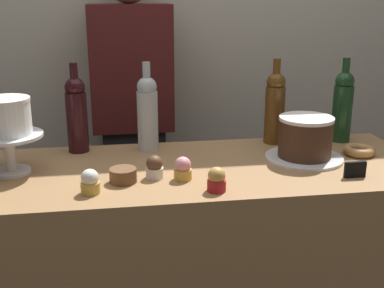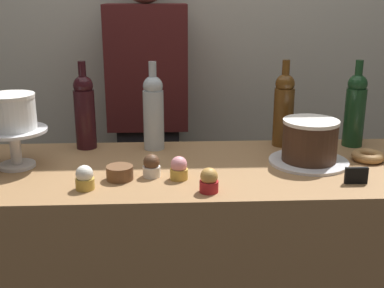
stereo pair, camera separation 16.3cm
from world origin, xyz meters
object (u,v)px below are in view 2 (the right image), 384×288
Objects in this scene: cake_stand_pedestal at (15,141)px; cupcake_chocolate at (152,166)px; wine_bottle_clear at (153,111)px; wine_bottle_amber at (284,108)px; donut_maple at (368,156)px; cupcake_caramel at (209,181)px; cookie_stack at (120,173)px; chocolate_round_cake at (310,140)px; cupcake_vanilla at (85,178)px; cupcake_strawberry at (179,169)px; white_layer_cake at (11,112)px; wine_bottle_dark_red at (85,110)px; price_sign_chalkboard at (356,176)px; wine_bottle_green at (355,109)px; barista_figure at (149,128)px.

cake_stand_pedestal reaches higher than cupcake_chocolate.
wine_bottle_amber is (0.49, 0.02, 0.00)m from wine_bottle_clear.
donut_maple is (0.26, -0.20, -0.13)m from wine_bottle_amber.
cupcake_caramel is 0.88× the size of cookie_stack.
wine_bottle_amber is at bearing 2.35° from wine_bottle_clear.
cupcake_caramel is at bearing -146.48° from chocolate_round_cake.
cupcake_strawberry is at bearing 13.85° from cupcake_vanilla.
cupcake_strawberry is at bearing -1.81° from cookie_stack.
cupcake_caramel is (0.62, -0.25, -0.16)m from white_layer_cake.
wine_bottle_dark_red is at bearing 133.12° from cupcake_caramel.
cake_stand_pedestal is 3.11× the size of price_sign_chalkboard.
cupcake_caramel is 0.37m from cupcake_vanilla.
wine_bottle_green is 0.75m from cupcake_strawberry.
chocolate_round_cake is 0.58× the size of wine_bottle_amber.
wine_bottle_green is 4.38× the size of cupcake_chocolate.
chocolate_round_cake is 0.58× the size of wine_bottle_dark_red.
wine_bottle_amber is 4.65× the size of price_sign_chalkboard.
cupcake_vanilla is at bearing -38.85° from white_layer_cake.
cookie_stack is 0.78m from barista_figure.
barista_figure is at bearing 131.16° from chocolate_round_cake.
white_layer_cake is 2.24× the size of price_sign_chalkboard.
white_layer_cake is 2.11× the size of cupcake_vanilla.
donut_maple is at bearing -92.93° from wine_bottle_green.
cookie_stack is at bearing 178.19° from cupcake_strawberry.
cupcake_vanilla is (0.26, -0.21, -0.16)m from white_layer_cake.
cupcake_vanilla and cupcake_chocolate have the same top height.
donut_maple is 1.60× the size of price_sign_chalkboard.
cupcake_strawberry is (0.28, 0.07, 0.00)m from cupcake_vanilla.
cake_stand_pedestal is 0.38m from cookie_stack.
cupcake_vanilla is at bearing -179.68° from price_sign_chalkboard.
wine_bottle_green is 0.94m from barista_figure.
wine_bottle_amber is at bearing 54.84° from cupcake_caramel.
donut_maple is 0.24m from price_sign_chalkboard.
cupcake_strawberry is 0.19m from cookie_stack.
cake_stand_pedestal reaches higher than cupcake_caramel.
wine_bottle_dark_red is at bearing 174.88° from wine_bottle_clear.
wine_bottle_dark_red is 2.91× the size of donut_maple.
chocolate_round_cake is 0.57m from wine_bottle_clear.
wine_bottle_dark_red and wine_bottle_amber have the same top height.
cookie_stack is (-0.10, -0.02, -0.01)m from cupcake_chocolate.
wine_bottle_clear is 2.91× the size of donut_maple.
wine_bottle_dark_red is 0.42m from cupcake_chocolate.
wine_bottle_amber is at bearing 142.62° from donut_maple.
price_sign_chalkboard is at bearing 5.48° from cupcake_caramel.
price_sign_chalkboard is (1.08, -0.20, -0.16)m from white_layer_cake.
price_sign_chalkboard is (0.63, -0.09, -0.01)m from cupcake_chocolate.
donut_maple is (0.75, -0.18, -0.13)m from wine_bottle_clear.
wine_bottle_dark_red is 0.39m from cookie_stack.
cake_stand_pedestal is at bearing 165.52° from cupcake_strawberry.
wine_bottle_dark_red reaches higher than cookie_stack.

